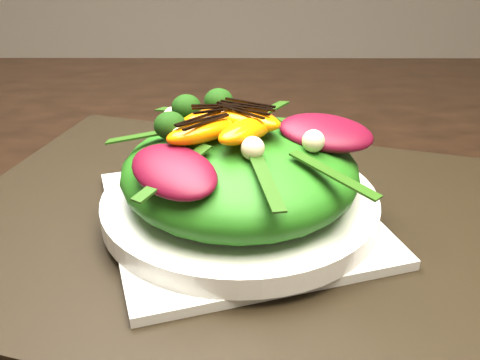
{
  "coord_description": "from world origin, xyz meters",
  "views": [
    {
      "loc": [
        -0.09,
        -0.57,
        1.03
      ],
      "look_at": [
        -0.09,
        -0.13,
        0.8
      ],
      "focal_mm": 42.0,
      "sensor_mm": 36.0,
      "label": 1
    }
  ],
  "objects_px": {
    "placemat": "(240,222)",
    "salad_bowl": "(240,203)",
    "dining_table": "(320,180)",
    "plate_base": "(240,216)",
    "lettuce_mound": "(240,171)",
    "orange_segment": "(244,115)"
  },
  "relations": [
    {
      "from": "placemat",
      "to": "lettuce_mound",
      "type": "distance_m",
      "value": 0.05
    },
    {
      "from": "plate_base",
      "to": "salad_bowl",
      "type": "xyz_separation_m",
      "value": [
        0.0,
        -0.0,
        0.01
      ]
    },
    {
      "from": "plate_base",
      "to": "orange_segment",
      "type": "distance_m",
      "value": 0.09
    },
    {
      "from": "plate_base",
      "to": "salad_bowl",
      "type": "height_order",
      "value": "salad_bowl"
    },
    {
      "from": "orange_segment",
      "to": "lettuce_mound",
      "type": "bearing_deg",
      "value": -99.45
    },
    {
      "from": "dining_table",
      "to": "salad_bowl",
      "type": "bearing_deg",
      "value": -125.71
    },
    {
      "from": "placemat",
      "to": "salad_bowl",
      "type": "xyz_separation_m",
      "value": [
        0.0,
        0.0,
        0.02
      ]
    },
    {
      "from": "placemat",
      "to": "salad_bowl",
      "type": "relative_size",
      "value": 2.18
    },
    {
      "from": "plate_base",
      "to": "lettuce_mound",
      "type": "distance_m",
      "value": 0.05
    },
    {
      "from": "salad_bowl",
      "to": "lettuce_mound",
      "type": "bearing_deg",
      "value": 0.0
    },
    {
      "from": "placemat",
      "to": "lettuce_mound",
      "type": "bearing_deg",
      "value": 90.0
    },
    {
      "from": "plate_base",
      "to": "lettuce_mound",
      "type": "height_order",
      "value": "lettuce_mound"
    },
    {
      "from": "dining_table",
      "to": "plate_base",
      "type": "relative_size",
      "value": 6.9
    },
    {
      "from": "plate_base",
      "to": "orange_segment",
      "type": "bearing_deg",
      "value": 80.55
    },
    {
      "from": "dining_table",
      "to": "placemat",
      "type": "height_order",
      "value": "dining_table"
    },
    {
      "from": "placemat",
      "to": "plate_base",
      "type": "relative_size",
      "value": 2.35
    },
    {
      "from": "dining_table",
      "to": "orange_segment",
      "type": "distance_m",
      "value": 0.18
    },
    {
      "from": "placemat",
      "to": "orange_segment",
      "type": "bearing_deg",
      "value": 80.55
    },
    {
      "from": "dining_table",
      "to": "plate_base",
      "type": "xyz_separation_m",
      "value": [
        -0.09,
        -0.13,
        0.03
      ]
    },
    {
      "from": "plate_base",
      "to": "lettuce_mound",
      "type": "xyz_separation_m",
      "value": [
        0.0,
        -0.0,
        0.05
      ]
    },
    {
      "from": "dining_table",
      "to": "plate_base",
      "type": "distance_m",
      "value": 0.16
    },
    {
      "from": "lettuce_mound",
      "to": "orange_segment",
      "type": "height_order",
      "value": "orange_segment"
    }
  ]
}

